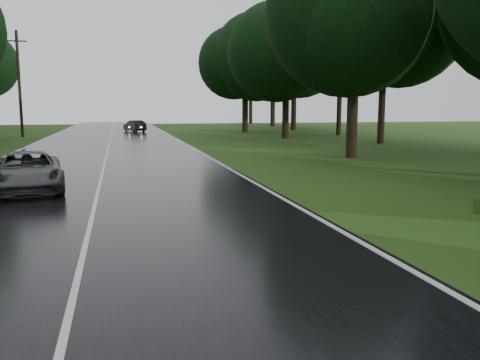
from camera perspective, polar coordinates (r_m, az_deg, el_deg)
The scene contains 9 objects.
ground at distance 9.38m, azimuth -17.81°, elevation -10.48°, with size 160.00×160.00×0.00m, color #284A15.
road at distance 29.03m, azimuth -14.96°, elevation 2.23°, with size 12.00×140.00×0.04m, color black.
lane_center at distance 29.02m, azimuth -14.96°, elevation 2.28°, with size 0.12×140.00×0.01m, color silver.
grey_car at distance 18.97m, azimuth -22.89°, elevation 0.89°, with size 2.26×4.91×1.36m, color #48494D.
far_car at distance 60.39m, azimuth -11.84°, elevation 6.00°, with size 1.40×4.01×1.32m, color black.
utility_pole_far at distance 54.34m, azimuth -23.38°, elevation 4.52°, with size 1.80×0.28×10.21m, color black, non-canonical shape.
tree_right_d at distance 30.07m, azimuth 12.44°, elevation 2.48°, with size 8.99×8.99×14.05m, color black, non-canonical shape.
tree_right_e at distance 47.49m, azimuth 5.14°, elevation 4.72°, with size 8.58×8.58×13.40m, color black, non-canonical shape.
tree_right_f at distance 58.55m, azimuth 0.58°, elevation 5.42°, with size 9.12×9.12×14.25m, color black, non-canonical shape.
Camera 1 is at (0.77, -8.87, 2.96)m, focal length 37.72 mm.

